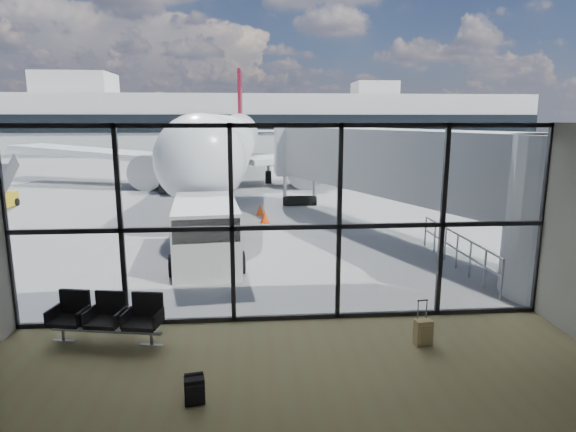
{
  "coord_description": "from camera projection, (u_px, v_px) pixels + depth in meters",
  "views": [
    {
      "loc": [
        -0.8,
        -10.45,
        4.57
      ],
      "look_at": [
        0.29,
        3.0,
        1.85
      ],
      "focal_mm": 30.0,
      "sensor_mm": 36.0,
      "label": 1
    }
  ],
  "objects": [
    {
      "name": "ground",
      "position": [
        257.0,
        164.0,
        50.25
      ],
      "size": [
        220.0,
        220.0,
        0.0
      ],
      "primitive_type": "plane",
      "color": "slate",
      "rests_on": "ground"
    },
    {
      "name": "lounge_shell",
      "position": [
        316.0,
        277.0,
        5.96
      ],
      "size": [
        12.02,
        8.01,
        4.51
      ],
      "color": "brown",
      "rests_on": "ground"
    },
    {
      "name": "glass_curtain_wall",
      "position": [
        286.0,
        225.0,
        10.73
      ],
      "size": [
        12.1,
        0.12,
        4.5
      ],
      "color": "white",
      "rests_on": "ground"
    },
    {
      "name": "jet_bridge",
      "position": [
        402.0,
        169.0,
        17.93
      ],
      "size": [
        8.0,
        16.5,
        4.33
      ],
      "color": "#9A9D9F",
      "rests_on": "ground"
    },
    {
      "name": "apron_railing",
      "position": [
        457.0,
        246.0,
        14.9
      ],
      "size": [
        0.06,
        5.46,
        1.11
      ],
      "color": "gray",
      "rests_on": "ground"
    },
    {
      "name": "far_terminal",
      "position": [
        250.0,
        122.0,
        70.84
      ],
      "size": [
        80.0,
        12.2,
        11.0
      ],
      "color": "beige",
      "rests_on": "ground"
    },
    {
      "name": "tree_1",
      "position": [
        10.0,
        115.0,
        77.38
      ],
      "size": [
        5.61,
        5.61,
        8.07
      ],
      "color": "#382619",
      "rests_on": "ground"
    },
    {
      "name": "tree_2",
      "position": [
        48.0,
        111.0,
        77.73
      ],
      "size": [
        6.27,
        6.27,
        9.03
      ],
      "color": "#382619",
      "rests_on": "ground"
    },
    {
      "name": "tree_3",
      "position": [
        87.0,
        119.0,
        78.45
      ],
      "size": [
        4.95,
        4.95,
        7.12
      ],
      "color": "#382619",
      "rests_on": "ground"
    },
    {
      "name": "tree_4",
      "position": [
        125.0,
        115.0,
        78.81
      ],
      "size": [
        5.61,
        5.61,
        8.07
      ],
      "color": "#382619",
      "rests_on": "ground"
    },
    {
      "name": "tree_5",
      "position": [
        162.0,
        111.0,
        79.16
      ],
      "size": [
        6.27,
        6.27,
        9.03
      ],
      "color": "#382619",
      "rests_on": "ground"
    },
    {
      "name": "seating_row",
      "position": [
        108.0,
        315.0,
        10.0
      ],
      "size": [
        2.33,
        1.04,
        1.04
      ],
      "rotation": [
        0.0,
        0.0,
        -0.18
      ],
      "color": "gray",
      "rests_on": "ground"
    },
    {
      "name": "backpack",
      "position": [
        195.0,
        390.0,
        7.83
      ],
      "size": [
        0.35,
        0.34,
        0.49
      ],
      "rotation": [
        0.0,
        0.0,
        0.16
      ],
      "color": "black",
      "rests_on": "ground"
    },
    {
      "name": "suitcase",
      "position": [
        424.0,
        332.0,
        9.86
      ],
      "size": [
        0.37,
        0.29,
        0.94
      ],
      "rotation": [
        0.0,
        0.0,
        0.13
      ],
      "color": "#978254",
      "rests_on": "ground"
    },
    {
      "name": "airliner",
      "position": [
        230.0,
        142.0,
        35.07
      ],
      "size": [
        32.14,
        37.21,
        9.58
      ],
      "rotation": [
        0.0,
        0.0,
        -0.03
      ],
      "color": "white",
      "rests_on": "ground"
    },
    {
      "name": "service_van",
      "position": [
        206.0,
        232.0,
        15.46
      ],
      "size": [
        2.57,
        4.71,
        1.97
      ],
      "rotation": [
        0.0,
        0.0,
        0.1
      ],
      "color": "silver",
      "rests_on": "ground"
    },
    {
      "name": "belt_loader",
      "position": [
        176.0,
        180.0,
        31.3
      ],
      "size": [
        1.81,
        4.39,
        2.01
      ],
      "rotation": [
        0.0,
        0.0,
        -0.01
      ],
      "color": "black",
      "rests_on": "ground"
    },
    {
      "name": "traffic_cone_a",
      "position": [
        223.0,
        216.0,
        21.89
      ],
      "size": [
        0.37,
        0.37,
        0.53
      ],
      "color": "#FF650D",
      "rests_on": "ground"
    },
    {
      "name": "traffic_cone_b",
      "position": [
        260.0,
        210.0,
        23.36
      ],
      "size": [
        0.39,
        0.39,
        0.55
      ],
      "color": "#F64D0C",
      "rests_on": "ground"
    },
    {
      "name": "traffic_cone_c",
      "position": [
        265.0,
        217.0,
        21.56
      ],
      "size": [
        0.42,
        0.42,
        0.6
      ],
      "color": "#E23D0B",
      "rests_on": "ground"
    }
  ]
}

